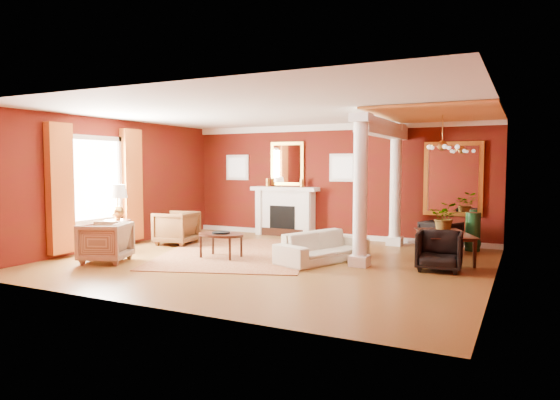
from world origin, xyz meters
The scene contains 27 objects.
ground centered at (0.00, 0.00, 0.00)m, with size 8.00×8.00×0.00m, color brown.
room_shell centered at (0.00, 0.00, 2.02)m, with size 8.04×7.04×2.92m.
fireplace centered at (-1.30, 3.32, 0.65)m, with size 1.85×0.42×1.29m.
overmantel_mirror centered at (-1.30, 3.45, 1.90)m, with size 0.95×0.07×1.15m.
flank_window_left centered at (-2.85, 3.46, 1.80)m, with size 0.70×0.07×0.70m.
flank_window_right centered at (0.25, 3.46, 1.80)m, with size 0.70×0.07×0.70m.
left_window centered at (-3.89, -0.60, 1.42)m, with size 0.21×2.55×2.60m.
column_front centered at (1.70, 0.30, 1.43)m, with size 0.36×0.36×2.80m.
column_back centered at (1.70, 3.00, 1.43)m, with size 0.36×0.36×2.80m.
header_beam centered at (1.70, 1.90, 2.62)m, with size 0.30×3.20×0.32m, color white.
amber_ceiling centered at (2.85, 1.75, 2.87)m, with size 2.30×3.40×0.04m, color #E08C42.
dining_mirror centered at (2.90, 3.45, 1.55)m, with size 1.30×0.07×1.70m.
chandelier centered at (2.90, 1.80, 2.25)m, with size 0.60×0.62×0.75m.
crown_trim centered at (0.00, 3.46, 2.82)m, with size 8.00×0.08×0.16m, color white.
base_trim centered at (0.00, 3.46, 0.06)m, with size 8.00×0.08×0.12m, color white.
rug centered at (-1.03, 0.41, 0.01)m, with size 2.96×3.95×0.02m, color maroon.
sofa centered at (0.92, 0.42, 0.38)m, with size 1.95×0.57×0.76m, color beige.
armchair_leopard centered at (-2.93, 0.83, 0.43)m, with size 0.84×0.79×0.86m, color black.
armchair_stripe centered at (-2.78, -1.51, 0.43)m, with size 0.83×0.78×0.85m, color tan.
coffee_table centered at (-1.04, -0.15, 0.45)m, with size 0.98×0.98×0.49m.
coffee_book centered at (-1.07, -0.13, 0.62)m, with size 0.18×0.02×0.24m, color black.
side_table centered at (-3.50, -0.46, 0.97)m, with size 0.58×0.58×1.45m.
dining_table centered at (3.04, 1.57, 0.44)m, with size 1.56×0.55×0.87m, color black.
dining_chair_near centered at (3.07, 0.56, 0.39)m, with size 0.75×0.70×0.77m, color black.
dining_chair_far centered at (2.78, 2.68, 0.36)m, with size 0.70×0.66×0.73m, color black.
green_urn centered at (3.40, 3.00, 0.33)m, with size 0.35×0.35×0.85m.
potted_plant centered at (3.01, 1.61, 1.10)m, with size 0.54×0.60×0.47m, color #26591E.
Camera 1 is at (4.45, -8.49, 1.86)m, focal length 32.00 mm.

